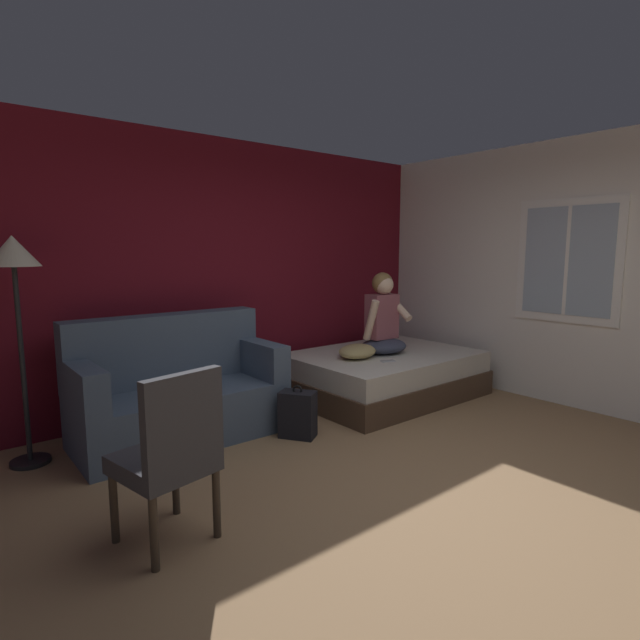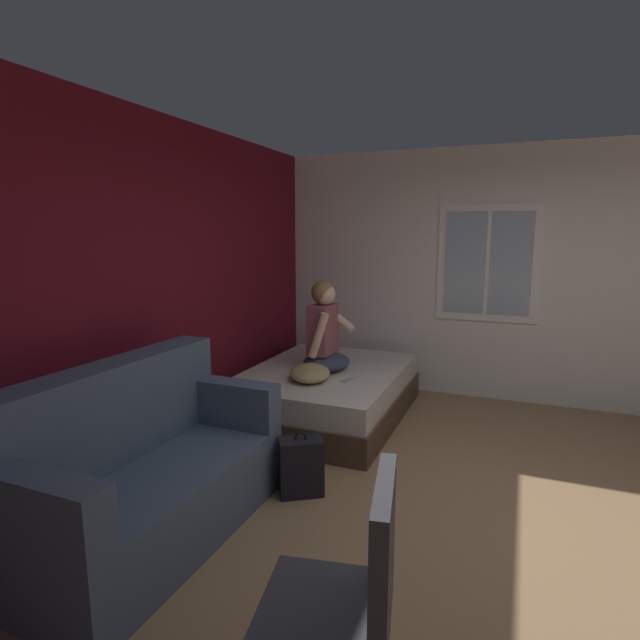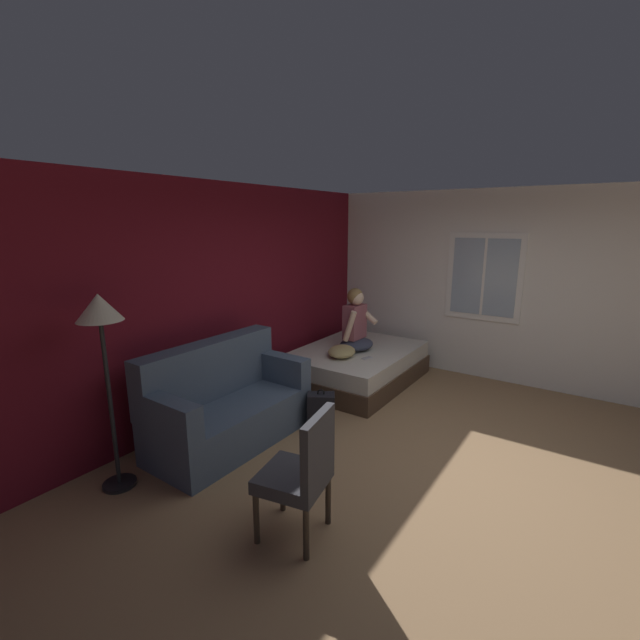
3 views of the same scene
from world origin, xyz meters
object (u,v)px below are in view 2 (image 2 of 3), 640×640
at_px(throw_pillow, 310,373).
at_px(cell_phone, 348,380).
at_px(backpack, 301,467).
at_px(bed, 326,393).
at_px(side_chair, 345,598).
at_px(person_seated, 325,334).
at_px(couch, 144,473).

distance_m(throw_pillow, cell_phone, 0.35).
bearing_deg(backpack, bed, 14.97).
bearing_deg(side_chair, person_seated, 22.96).
bearing_deg(backpack, person_seated, 15.37).
bearing_deg(bed, cell_phone, -131.13).
bearing_deg(side_chair, couch, 65.48).
relative_size(couch, throw_pillow, 3.56).
bearing_deg(couch, cell_phone, -16.77).
relative_size(throw_pillow, cell_phone, 3.33).
relative_size(side_chair, cell_phone, 6.81).
height_order(bed, person_seated, person_seated).
xyz_separation_m(person_seated, cell_phone, (-0.27, -0.33, -0.35)).
height_order(couch, person_seated, person_seated).
distance_m(bed, backpack, 1.52).
height_order(bed, throw_pillow, throw_pillow).
bearing_deg(throw_pillow, couch, 171.61).
height_order(backpack, throw_pillow, throw_pillow).
relative_size(backpack, cell_phone, 3.18).
distance_m(bed, cell_phone, 0.50).
relative_size(couch, cell_phone, 11.85).
bearing_deg(throw_pillow, side_chair, -154.19).
bearing_deg(bed, backpack, -165.03).
bearing_deg(throw_pillow, bed, 0.95).
xyz_separation_m(person_seated, backpack, (-1.45, -0.40, -0.64)).
height_order(person_seated, throw_pillow, person_seated).
relative_size(bed, couch, 1.16).
height_order(couch, side_chair, couch).
bearing_deg(person_seated, bed, -24.49).
bearing_deg(throw_pillow, backpack, -160.02).
bearing_deg(couch, person_seated, -6.60).
bearing_deg(cell_phone, bed, -22.32).
bearing_deg(couch, side_chair, -114.52).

